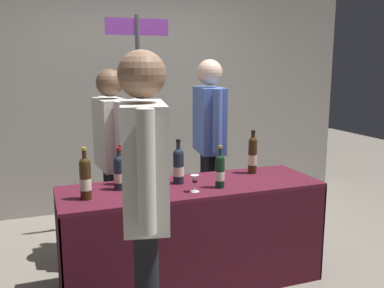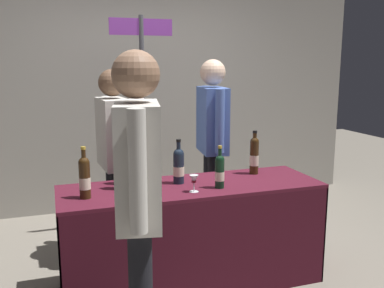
# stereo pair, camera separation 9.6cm
# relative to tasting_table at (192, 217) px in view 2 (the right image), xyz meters

# --- Properties ---
(ground_plane) EXTENTS (12.00, 12.00, 0.00)m
(ground_plane) POSITION_rel_tasting_table_xyz_m (0.00, 0.00, -0.52)
(ground_plane) COLOR gray
(back_partition) EXTENTS (5.32, 0.12, 2.87)m
(back_partition) POSITION_rel_tasting_table_xyz_m (0.00, 1.95, 0.92)
(back_partition) COLOR #9E998E
(back_partition) RESTS_ON ground_plane
(tasting_table) EXTENTS (1.88, 0.61, 0.76)m
(tasting_table) POSITION_rel_tasting_table_xyz_m (0.00, 0.00, 0.00)
(tasting_table) COLOR #4C1423
(tasting_table) RESTS_ON ground_plane
(featured_wine_bottle) EXTENTS (0.08, 0.08, 0.30)m
(featured_wine_bottle) POSITION_rel_tasting_table_xyz_m (-0.25, 0.16, 0.38)
(featured_wine_bottle) COLOR #38230F
(featured_wine_bottle) RESTS_ON tasting_table
(display_bottle_0) EXTENTS (0.07, 0.07, 0.30)m
(display_bottle_0) POSITION_rel_tasting_table_xyz_m (0.16, -0.13, 0.37)
(display_bottle_0) COLOR black
(display_bottle_0) RESTS_ON tasting_table
(display_bottle_1) EXTENTS (0.08, 0.08, 0.30)m
(display_bottle_1) POSITION_rel_tasting_table_xyz_m (-0.51, 0.07, 0.37)
(display_bottle_1) COLOR #192333
(display_bottle_1) RESTS_ON tasting_table
(display_bottle_2) EXTENTS (0.07, 0.07, 0.34)m
(display_bottle_2) POSITION_rel_tasting_table_xyz_m (-0.75, -0.07, 0.39)
(display_bottle_2) COLOR #38230F
(display_bottle_2) RESTS_ON tasting_table
(display_bottle_3) EXTENTS (0.07, 0.07, 0.35)m
(display_bottle_3) POSITION_rel_tasting_table_xyz_m (0.57, 0.15, 0.40)
(display_bottle_3) COLOR #38230F
(display_bottle_3) RESTS_ON tasting_table
(display_bottle_4) EXTENTS (0.08, 0.08, 0.33)m
(display_bottle_4) POSITION_rel_tasting_table_xyz_m (-0.08, 0.07, 0.38)
(display_bottle_4) COLOR #192333
(display_bottle_4) RESTS_ON tasting_table
(display_bottle_5) EXTENTS (0.08, 0.08, 0.29)m
(display_bottle_5) POSITION_rel_tasting_table_xyz_m (-0.47, 0.19, 0.37)
(display_bottle_5) COLOR black
(display_bottle_5) RESTS_ON tasting_table
(wine_glass_near_vendor) EXTENTS (0.06, 0.06, 0.12)m
(wine_glass_near_vendor) POSITION_rel_tasting_table_xyz_m (-0.04, -0.16, 0.33)
(wine_glass_near_vendor) COLOR silver
(wine_glass_near_vendor) RESTS_ON tasting_table
(vendor_presenter) EXTENTS (0.24, 0.61, 1.58)m
(vendor_presenter) POSITION_rel_tasting_table_xyz_m (-0.46, 0.62, 0.43)
(vendor_presenter) COLOR black
(vendor_presenter) RESTS_ON ground_plane
(vendor_assistant) EXTENTS (0.26, 0.59, 1.66)m
(vendor_assistant) POSITION_rel_tasting_table_xyz_m (0.44, 0.75, 0.48)
(vendor_assistant) COLOR black
(vendor_assistant) RESTS_ON ground_plane
(taster_foreground_right) EXTENTS (0.29, 0.59, 1.69)m
(taster_foreground_right) POSITION_rel_tasting_table_xyz_m (-0.54, -0.78, 0.50)
(taster_foreground_right) COLOR black
(taster_foreground_right) RESTS_ON ground_plane
(booth_signpost) EXTENTS (0.58, 0.04, 2.05)m
(booth_signpost) POSITION_rel_tasting_table_xyz_m (-0.12, 1.11, 0.74)
(booth_signpost) COLOR #47474C
(booth_signpost) RESTS_ON ground_plane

